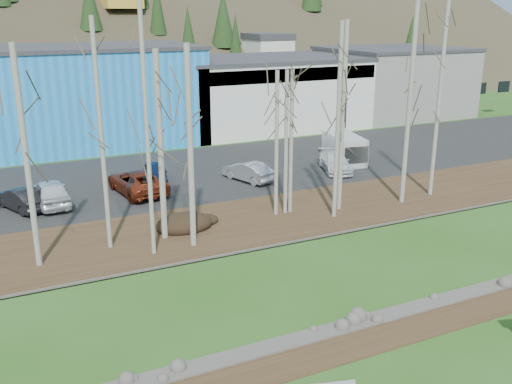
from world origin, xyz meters
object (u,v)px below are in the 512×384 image
car_2 (137,182)px  van_white (345,149)px  car_0 (50,192)px  car_1 (21,199)px  car_4 (248,171)px  car_3 (155,173)px  car_5 (335,162)px

car_2 → van_white: van_white is taller
car_0 → car_1: bearing=1.0°
car_1 → car_4: car_1 is taller
car_2 → car_3: 2.37m
car_1 → car_5: car_1 is taller
car_4 → car_5: bearing=158.6°
car_4 → van_white: bearing=171.3°
car_0 → car_5: 19.24m
car_2 → car_3: car_2 is taller
car_3 → car_2: bearing=-119.9°
car_5 → van_white: (2.09, 1.82, 0.37)m
car_0 → van_white: bearing=179.6°
car_5 → van_white: size_ratio=0.90×
car_1 → van_white: van_white is taller
car_1 → car_0: bearing=160.4°
car_3 → car_4: bearing=-7.6°
car_4 → van_white: (8.73, 1.45, 0.36)m
car_2 → van_white: size_ratio=1.08×
car_0 → car_3: 7.05m
car_0 → car_3: (6.81, 1.81, -0.12)m
car_3 → car_5: car_3 is taller
car_1 → car_4: (14.17, -0.33, -0.00)m
car_4 → car_0: bearing=-20.2°
van_white → car_2: bearing=-164.9°
car_0 → car_4: bearing=174.9°
car_0 → van_white: van_white is taller
car_0 → car_4: (12.58, -0.45, -0.13)m
car_3 → car_4: 6.19m
car_5 → car_4: bearing=-164.0°
car_3 → car_4: car_3 is taller
car_2 → van_white: (16.13, 0.89, 0.27)m
car_2 → car_5: (14.05, -0.93, -0.09)m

